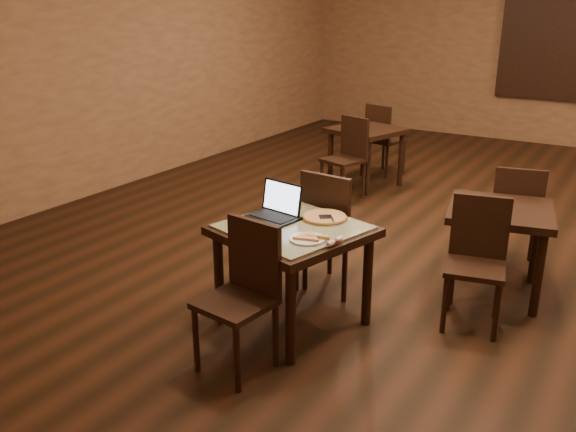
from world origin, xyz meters
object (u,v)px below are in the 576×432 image
Objects in this scene: chair_main_far at (332,225)px; other_table_b at (366,138)px; laptop at (277,208)px; other_table_c at (499,222)px; tiled_table at (293,240)px; other_table_b_chair_near at (348,153)px; other_table_c_chair_near at (477,254)px; other_table_b_chair_far at (382,136)px; pizza_pan at (324,219)px; other_table_c_chair_far at (516,212)px; chair_main_near at (244,287)px.

other_table_b is (-1.05, 2.93, 0.05)m from chair_main_far.
laptop is 0.43× the size of other_table_c.
other_table_b_chair_near is at bearing 124.40° from tiled_table.
chair_main_far is at bearing 173.75° from other_table_c_chair_near.
other_table_b is 1.03× the size of other_table_b_chair_far.
laptop is 4.10m from other_table_b_chair_far.
chair_main_far is 1.05× the size of other_table_b_chair_far.
other_table_b_chair_far is at bearing 107.28° from pizza_pan.
chair_main_far is 2.57× the size of laptop.
chair_main_far is 3.11m from other_table_b.
other_table_c_chair_near and other_table_c_chair_far have the same top height.
other_table_c_chair_near is (2.17, -2.82, -0.08)m from other_table_b.
chair_main_near reaches higher than other_table_c_chair_near.
pizza_pan is at bearing 78.70° from tiled_table.
other_table_c_chair_far is (2.20, -1.71, -0.08)m from other_table_b.
chair_main_near reaches higher than other_table_b_chair_far.
other_table_b_chair_near reaches higher than other_table_c_chair_far.
pizza_pan reaches higher than other_table_b.
chair_main_near is at bearing -57.00° from other_table_b_chair_near.
other_table_c_chair_near is at bearing 48.49° from tiled_table.
tiled_table is 2.87× the size of laptop.
other_table_b_chair_near is 3.11m from other_table_c_chair_near.
other_table_b_chair_far reaches higher than other_table_c_chair_near.
other_table_b_chair_near is at bearing -61.66° from chair_main_far.
tiled_table is 3.34× the size of pizza_pan.
other_table_b is 1.07× the size of other_table_c.
chair_main_near is 4.29m from other_table_b.
chair_main_near reaches higher than other_table_b_chair_near.
other_table_b reaches higher than other_table_c.
other_table_c_chair_far is at bearing 76.08° from other_table_c_chair_near.
other_table_b_chair_far reaches higher than other_table_b.
other_table_c_chair_far reaches higher than tiled_table.
other_table_b_chair_far is at bearing 109.28° from other_table_b_chair_near.
other_table_c is 0.56m from other_table_c_chair_far.
tiled_table is 3.70m from other_table_b.
chair_main_far is (-0.01, 0.61, -0.09)m from tiled_table.
laptop is 3.55m from other_table_b.
laptop is 0.35m from pizza_pan.
other_table_c_chair_far is at bearing 73.26° from tiled_table.
other_table_b_chair_far is at bearing 110.84° from other_table_c_chair_near.
other_table_c is at bearing -21.41° from other_table_b_chair_near.
other_table_c_chair_far is at bearing 151.17° from other_table_b_chair_far.
pizza_pan is 0.37× the size of other_table_c.
other_table_b_chair_near is (-1.04, 3.59, -0.00)m from chair_main_near.
other_table_b_chair_far is 3.59m from other_table_c.
other_table_b_chair_far is at bearing 115.87° from other_table_c.
other_table_b is 0.57m from other_table_b_chair_near.
laptop is (-0.20, 0.11, 0.17)m from tiled_table.
other_table_c_chair_far reaches higher than pizza_pan.
chair_main_far reaches higher than tiled_table.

